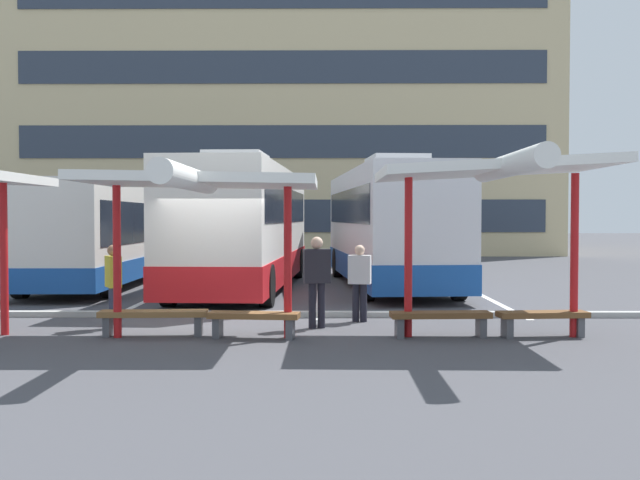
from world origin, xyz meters
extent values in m
plane|color=#47474C|center=(0.00, 0.00, 0.00)|extent=(160.00, 160.00, 0.00)
cube|color=#D1BC8C|center=(0.00, 31.19, 9.84)|extent=(30.42, 14.23, 19.68)
cube|color=#2D3847|center=(0.00, 24.04, 2.17)|extent=(27.99, 0.08, 1.73)
cube|color=#2D3847|center=(0.00, 24.04, 6.10)|extent=(27.99, 0.08, 1.73)
cube|color=#2D3847|center=(0.00, 24.04, 10.04)|extent=(27.99, 0.08, 1.73)
cube|color=silver|center=(-4.50, 8.19, 1.68)|extent=(2.69, 11.79, 2.80)
cube|color=#194C9E|center=(-4.50, 8.19, 0.58)|extent=(2.73, 11.83, 0.61)
cube|color=black|center=(-4.50, 8.19, 1.94)|extent=(2.71, 10.85, 1.17)
cube|color=black|center=(-4.60, 14.03, 2.01)|extent=(2.19, 0.12, 1.68)
cube|color=silver|center=(-4.47, 6.72, 3.26)|extent=(1.53, 2.23, 0.36)
cylinder|color=black|center=(-5.72, 12.44, 0.50)|extent=(0.32, 1.00, 1.00)
cylinder|color=black|center=(-3.42, 12.48, 0.50)|extent=(0.32, 1.00, 1.00)
cylinder|color=black|center=(-5.57, 3.90, 0.50)|extent=(0.32, 1.00, 1.00)
cylinder|color=black|center=(-3.28, 3.93, 0.50)|extent=(0.32, 1.00, 1.00)
cube|color=silver|center=(-0.01, 6.26, 1.87)|extent=(3.08, 11.53, 3.19)
cube|color=red|center=(-0.01, 6.26, 0.66)|extent=(3.12, 11.57, 0.77)
cube|color=black|center=(-0.01, 6.26, 2.44)|extent=(3.06, 10.62, 0.96)
cube|color=black|center=(0.27, 11.93, 2.26)|extent=(2.22, 0.19, 1.92)
cube|color=silver|center=(-0.08, 4.84, 3.65)|extent=(1.62, 2.27, 0.36)
cylinder|color=black|center=(-0.97, 10.42, 0.50)|extent=(0.35, 1.01, 1.00)
cylinder|color=black|center=(1.36, 10.31, 0.50)|extent=(0.35, 1.01, 1.00)
cylinder|color=black|center=(-1.37, 2.21, 0.50)|extent=(0.35, 1.01, 1.00)
cylinder|color=black|center=(0.95, 2.10, 0.50)|extent=(0.35, 1.01, 1.00)
cube|color=silver|center=(4.22, 7.14, 1.87)|extent=(3.41, 10.79, 3.18)
cube|color=#194C9E|center=(4.22, 7.14, 0.64)|extent=(3.45, 10.83, 0.72)
cube|color=black|center=(4.22, 7.14, 2.42)|extent=(3.36, 9.94, 0.98)
cube|color=black|center=(3.77, 12.39, 2.25)|extent=(2.22, 0.27, 1.91)
cube|color=silver|center=(4.33, 5.81, 3.64)|extent=(1.69, 2.32, 0.36)
cylinder|color=black|center=(2.75, 10.73, 0.50)|extent=(0.38, 1.02, 1.00)
cylinder|color=black|center=(5.06, 10.93, 0.50)|extent=(0.38, 1.02, 1.00)
cylinder|color=black|center=(3.37, 3.35, 0.50)|extent=(0.38, 1.02, 1.00)
cylinder|color=black|center=(5.68, 3.54, 0.50)|extent=(0.38, 1.02, 1.00)
cube|color=white|center=(-6.52, 6.95, 0.00)|extent=(0.16, 14.00, 0.01)
cube|color=white|center=(-2.17, 6.95, 0.00)|extent=(0.16, 14.00, 0.01)
cube|color=white|center=(2.17, 6.95, 0.00)|extent=(0.16, 14.00, 0.01)
cube|color=white|center=(6.52, 6.95, 0.00)|extent=(0.16, 14.00, 0.01)
cylinder|color=red|center=(-3.41, -1.97, 1.39)|extent=(0.14, 0.14, 2.77)
cylinder|color=red|center=(-1.31, -2.24, 1.33)|extent=(0.14, 0.14, 2.66)
cylinder|color=red|center=(1.67, -2.24, 1.33)|extent=(0.14, 0.14, 2.66)
cube|color=white|center=(0.18, -2.24, 2.74)|extent=(3.98, 2.82, 0.22)
cylinder|color=white|center=(0.18, -3.50, 2.71)|extent=(0.36, 3.98, 0.36)
cube|color=brown|center=(-0.72, -2.07, 0.40)|extent=(1.91, 0.52, 0.10)
cube|color=#4C4C51|center=(-1.52, -2.12, 0.17)|extent=(0.14, 0.34, 0.35)
cube|color=#4C4C51|center=(0.07, -2.03, 0.17)|extent=(0.14, 0.34, 0.35)
cube|color=brown|center=(1.08, -2.29, 0.40)|extent=(1.62, 0.58, 0.10)
cube|color=#4C4C51|center=(0.44, -2.22, 0.17)|extent=(0.15, 0.35, 0.35)
cube|color=#4C4C51|center=(1.72, -2.35, 0.17)|extent=(0.15, 0.35, 0.35)
cylinder|color=red|center=(3.78, -2.11, 1.44)|extent=(0.14, 0.14, 2.87)
cylinder|color=red|center=(6.69, -2.11, 1.44)|extent=(0.14, 0.14, 2.87)
cube|color=white|center=(5.23, -2.11, 2.95)|extent=(3.91, 2.81, 0.36)
cylinder|color=white|center=(5.23, -3.37, 2.92)|extent=(0.36, 3.91, 0.36)
cube|color=brown|center=(4.33, -2.20, 0.40)|extent=(1.77, 0.53, 0.10)
cube|color=#4C4C51|center=(3.61, -2.24, 0.17)|extent=(0.14, 0.34, 0.35)
cube|color=#4C4C51|center=(5.06, -2.15, 0.17)|extent=(0.14, 0.34, 0.35)
cube|color=brown|center=(6.13, -2.14, 0.40)|extent=(1.61, 0.57, 0.10)
cube|color=#4C4C51|center=(5.50, -2.20, 0.17)|extent=(0.15, 0.35, 0.35)
cube|color=#4C4C51|center=(6.77, -2.07, 0.17)|extent=(0.15, 0.35, 0.35)
cube|color=#ADADA8|center=(0.00, 0.39, 0.06)|extent=(44.00, 0.24, 0.12)
cylinder|color=black|center=(2.07, -1.15, 0.43)|extent=(0.14, 0.14, 0.86)
cylinder|color=black|center=(2.25, -1.12, 0.43)|extent=(0.14, 0.14, 0.86)
cube|color=#26262D|center=(2.16, -1.14, 1.18)|extent=(0.53, 0.31, 0.64)
sphere|color=beige|center=(2.16, -1.14, 1.62)|extent=(0.23, 0.23, 0.23)
cylinder|color=#33384C|center=(-1.64, -1.29, 0.39)|extent=(0.14, 0.14, 0.78)
cylinder|color=#33384C|center=(-1.72, -1.15, 0.39)|extent=(0.14, 0.14, 0.78)
cube|color=gold|center=(-1.68, -1.22, 1.08)|extent=(0.41, 0.51, 0.59)
sphere|color=#936B4C|center=(-1.68, -1.22, 1.48)|extent=(0.21, 0.21, 0.21)
cylinder|color=black|center=(2.93, -0.27, 0.38)|extent=(0.14, 0.14, 0.77)
cylinder|color=black|center=(3.09, -0.30, 0.38)|extent=(0.14, 0.14, 0.77)
cube|color=silver|center=(3.01, -0.28, 1.05)|extent=(0.48, 0.30, 0.57)
sphere|color=beige|center=(3.01, -0.28, 1.44)|extent=(0.21, 0.21, 0.21)
camera|label=1|loc=(2.33, -14.96, 2.11)|focal=41.17mm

